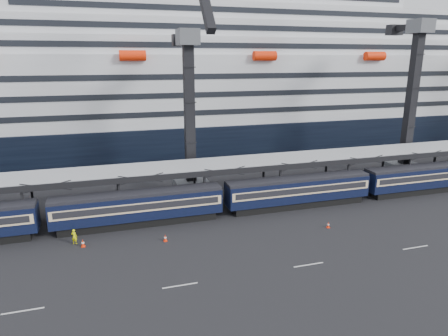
{
  "coord_description": "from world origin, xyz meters",
  "views": [
    {
      "loc": [
        -31.08,
        -33.37,
        18.35
      ],
      "look_at": [
        -17.9,
        10.0,
        5.9
      ],
      "focal_mm": 32.0,
      "sensor_mm": 36.0,
      "label": 1
    }
  ],
  "objects": [
    {
      "name": "ground",
      "position": [
        0.0,
        0.0,
        0.0
      ],
      "size": [
        260.0,
        260.0,
        0.0
      ],
      "primitive_type": "plane",
      "color": "black",
      "rests_on": "ground"
    },
    {
      "name": "train",
      "position": [
        -4.65,
        10.0,
        2.2
      ],
      "size": [
        133.05,
        3.0,
        4.05
      ],
      "color": "black",
      "rests_on": "ground"
    },
    {
      "name": "canopy",
      "position": [
        0.0,
        14.0,
        5.25
      ],
      "size": [
        130.0,
        6.25,
        5.53
      ],
      "color": "gray",
      "rests_on": "ground"
    },
    {
      "name": "cruise_ship",
      "position": [
        -1.08,
        45.99,
        12.34
      ],
      "size": [
        214.09,
        28.84,
        34.0
      ],
      "color": "black",
      "rests_on": "ground"
    },
    {
      "name": "crane_dark_near",
      "position": [
        -20.0,
        18.59,
        11.93
      ],
      "size": [
        4.5,
        17.75,
        35.08
      ],
      "color": "#46484D",
      "rests_on": "ground"
    },
    {
      "name": "crane_dark_mid",
      "position": [
        15.0,
        17.59,
        13.36
      ],
      "size": [
        4.5,
        18.24,
        39.64
      ],
      "color": "#46484D",
      "rests_on": "ground"
    },
    {
      "name": "worker",
      "position": [
        -34.86,
        6.86,
        0.81
      ],
      "size": [
        0.7,
        0.6,
        1.61
      ],
      "primitive_type": "imported",
      "rotation": [
        0.0,
        0.0,
        2.7
      ],
      "color": "#E4EA0C",
      "rests_on": "ground"
    },
    {
      "name": "traffic_cone_a",
      "position": [
        -34.03,
        5.94,
        0.4
      ],
      "size": [
        0.41,
        0.41,
        0.82
      ],
      "color": "#FF2B08",
      "rests_on": "ground"
    },
    {
      "name": "traffic_cone_b",
      "position": [
        -25.87,
        4.79,
        0.37
      ],
      "size": [
        0.37,
        0.37,
        0.75
      ],
      "color": "#FF2B08",
      "rests_on": "ground"
    },
    {
      "name": "traffic_cone_c",
      "position": [
        -7.81,
        2.9,
        0.35
      ],
      "size": [
        0.35,
        0.35,
        0.7
      ],
      "color": "#FF2B08",
      "rests_on": "ground"
    }
  ]
}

